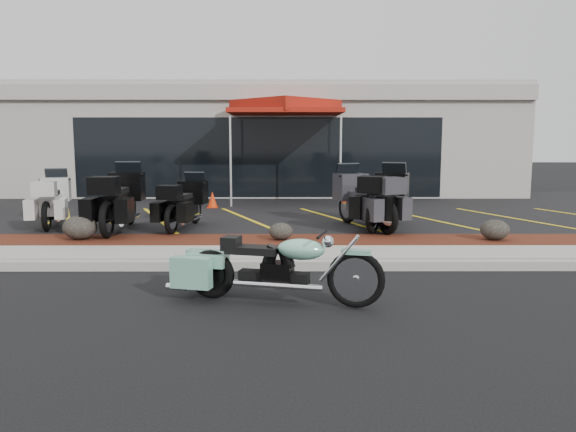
{
  "coord_description": "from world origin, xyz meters",
  "views": [
    {
      "loc": [
        0.91,
        -7.93,
        2.07
      ],
      "look_at": [
        0.94,
        1.2,
        0.83
      ],
      "focal_mm": 35.0,
      "sensor_mm": 36.0,
      "label": 1
    }
  ],
  "objects_px": {
    "traffic_cone": "(212,200)",
    "popup_canopy": "(286,109)",
    "hero_cruiser": "(356,271)",
    "touring_white": "(57,195)"
  },
  "relations": [
    {
      "from": "hero_cruiser",
      "to": "traffic_cone",
      "type": "bearing_deg",
      "value": 122.18
    },
    {
      "from": "traffic_cone",
      "to": "popup_canopy",
      "type": "xyz_separation_m",
      "value": [
        2.1,
        1.83,
        2.65
      ]
    },
    {
      "from": "touring_white",
      "to": "traffic_cone",
      "type": "distance_m",
      "value": 4.31
    },
    {
      "from": "hero_cruiser",
      "to": "popup_canopy",
      "type": "xyz_separation_m",
      "value": [
        -0.87,
        11.08,
        2.55
      ]
    },
    {
      "from": "popup_canopy",
      "to": "touring_white",
      "type": "bearing_deg",
      "value": -151.98
    },
    {
      "from": "popup_canopy",
      "to": "traffic_cone",
      "type": "bearing_deg",
      "value": -151.0
    },
    {
      "from": "hero_cruiser",
      "to": "touring_white",
      "type": "relative_size",
      "value": 1.25
    },
    {
      "from": "hero_cruiser",
      "to": "traffic_cone",
      "type": "distance_m",
      "value": 9.71
    },
    {
      "from": "hero_cruiser",
      "to": "touring_white",
      "type": "xyz_separation_m",
      "value": [
        -6.28,
        6.51,
        0.31
      ]
    },
    {
      "from": "touring_white",
      "to": "hero_cruiser",
      "type": "bearing_deg",
      "value": -149.7
    }
  ]
}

